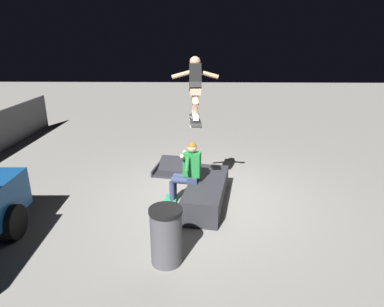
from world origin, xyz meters
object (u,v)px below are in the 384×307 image
person_sitting_on_ledge (187,170)px  ledge_box_main (207,193)px  skateboard (195,121)px  skater_airborne (195,84)px  trash_bin (166,236)px  kicker_ramp (172,169)px

person_sitting_on_ledge → ledge_box_main: bearing=-95.9°
skateboard → skater_airborne: skater_airborne is taller
skateboard → trash_bin: (-1.96, 0.40, -1.28)m
person_sitting_on_ledge → skateboard: skateboard is taller
skateboard → skater_airborne: size_ratio=0.92×
ledge_box_main → skater_airborne: bearing=63.1°
skateboard → ledge_box_main: bearing=-105.7°
skateboard → kicker_ramp: skateboard is taller
person_sitting_on_ledge → skateboard: size_ratio=1.29×
kicker_ramp → skateboard: bearing=-159.7°
kicker_ramp → skater_airborne: bearing=-159.2°
person_sitting_on_ledge → skateboard: (0.03, -0.17, 1.00)m
kicker_ramp → trash_bin: 3.68m
ledge_box_main → skateboard: skateboard is taller
person_sitting_on_ledge → skater_airborne: 1.70m
ledge_box_main → person_sitting_on_ledge: size_ratio=1.50×
person_sitting_on_ledge → trash_bin: 1.97m
ledge_box_main → person_sitting_on_ledge: person_sitting_on_ledge is taller
skater_airborne → kicker_ramp: bearing=20.8°
person_sitting_on_ledge → kicker_ramp: 1.91m
person_sitting_on_ledge → kicker_ramp: person_sitting_on_ledge is taller
skateboard → trash_bin: skateboard is taller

